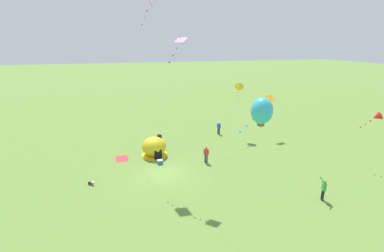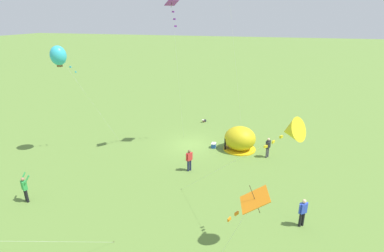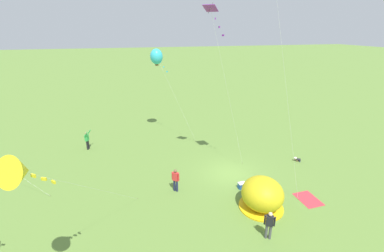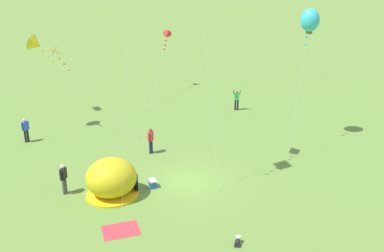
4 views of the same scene
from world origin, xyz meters
name	(u,v)px [view 2 (image 2 of 4)]	position (x,y,z in m)	size (l,w,h in m)	color
ground_plane	(192,145)	(0.00, 0.00, 0.00)	(300.00, 300.00, 0.00)	olive
popup_tent	(240,139)	(-4.31, -0.28, 1.00)	(2.81, 2.81, 2.10)	gold
picnic_blanket	(245,135)	(-4.38, -3.78, 0.01)	(1.70, 1.30, 0.01)	#CC333D
cooler_box	(214,145)	(-2.05, -0.01, 0.22)	(0.39, 0.54, 0.44)	#2659B2
toddler_crawling	(204,121)	(0.41, -6.38, 0.18)	(0.43, 0.54, 0.32)	black
person_flying_kite	(25,188)	(7.57, 11.34, 1.00)	(0.72, 0.63, 1.89)	black
person_center_field	(189,159)	(-1.16, 4.63, 0.96)	(0.43, 0.48, 1.72)	#1E2347
person_far_back	(268,147)	(-6.73, 0.65, 0.96)	(0.40, 0.52, 1.72)	#4C4C51
person_strolling	(303,211)	(-9.00, 9.00, 0.96)	(0.48, 0.42, 1.72)	black
kite_yellow	(291,131)	(-7.75, 11.04, 6.36)	(7.15, 4.52, 7.03)	silver
kite_cyan	(58,56)	(9.50, 4.21, 8.18)	(3.35, 3.87, 8.94)	silver
kite_orange	(252,202)	(-6.50, 14.83, 4.95)	(2.39, 1.79, 5.57)	silver
kite_purple	(172,9)	(1.06, 1.44, 11.53)	(1.16, 3.87, 12.33)	silver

